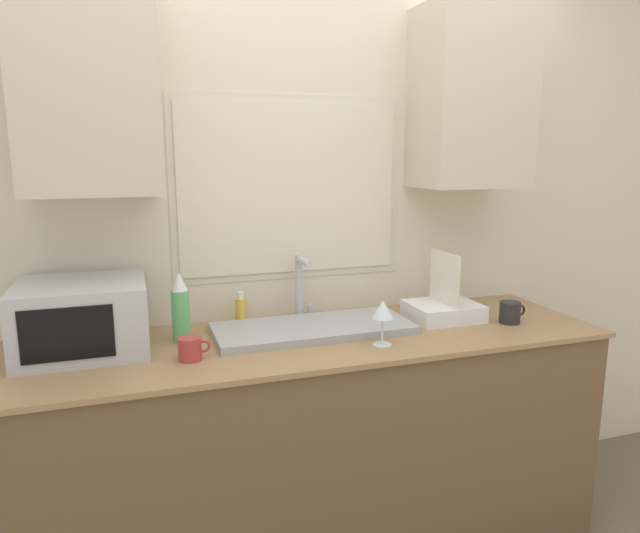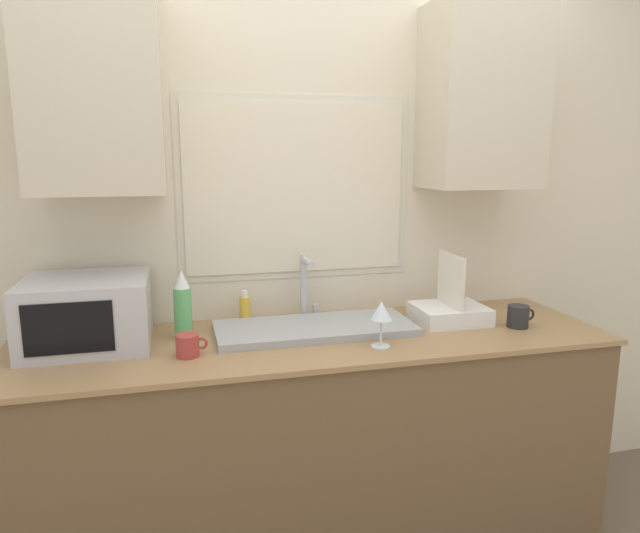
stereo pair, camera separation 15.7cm
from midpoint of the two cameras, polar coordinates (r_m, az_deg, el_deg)
countertop at (r=2.40m, az=-2.52°, el=-17.39°), size 2.28×0.68×0.91m
wall_back at (r=2.43m, az=-4.83°, el=6.35°), size 6.00×0.38×2.60m
sink_basin at (r=2.27m, az=-2.68°, el=-6.20°), size 0.78×0.33×0.03m
faucet at (r=2.39m, az=-3.79°, el=-1.63°), size 0.08×0.16×0.28m
microwave at (r=2.22m, az=-24.56°, el=-4.63°), size 0.44×0.40×0.25m
dish_rack at (r=2.47m, az=10.45°, el=-4.09°), size 0.29×0.24×0.29m
spray_bottle at (r=2.21m, az=-15.78°, el=-4.08°), size 0.07×0.07×0.26m
soap_bottle at (r=2.38m, az=-9.80°, el=-4.38°), size 0.05×0.05×0.14m
mug_near_sink at (r=2.03m, az=-15.03°, el=-7.97°), size 0.11×0.08×0.08m
wine_glass at (r=2.08m, az=4.15°, el=-4.50°), size 0.08×0.08×0.17m
mug_by_rack at (r=2.48m, az=16.79°, el=-4.42°), size 0.12×0.09×0.09m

